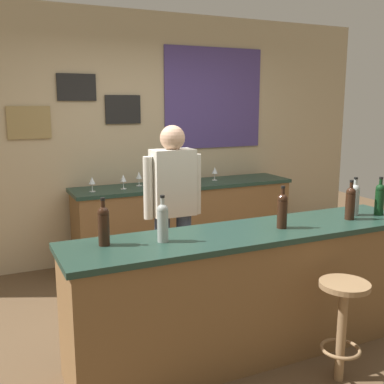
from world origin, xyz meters
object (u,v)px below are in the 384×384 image
at_px(bartender, 173,206).
at_px(wine_glass_b, 123,179).
at_px(wine_bottle_d, 350,202).
at_px(wine_bottle_e, 355,198).
at_px(coffee_mug, 187,179).
at_px(wine_bottle_c, 282,209).
at_px(wine_glass_c, 139,176).
at_px(wine_glass_d, 215,171).
at_px(bar_stool, 343,315).
at_px(wine_bottle_b, 163,221).
at_px(wine_glass_a, 92,181).
at_px(wine_bottle_a, 104,224).
at_px(wine_bottle_f, 380,198).

relative_size(bartender, wine_glass_b, 10.45).
xyz_separation_m(wine_bottle_d, wine_bottle_e, (0.13, 0.09, 0.00)).
xyz_separation_m(wine_bottle_e, wine_glass_b, (-1.30, 1.98, -0.05)).
distance_m(wine_bottle_e, coffee_mug, 2.10).
relative_size(wine_bottle_c, wine_glass_c, 1.97).
relative_size(wine_bottle_c, wine_glass_d, 1.97).
bearing_deg(wine_bottle_e, wine_glass_c, 117.51).
bearing_deg(wine_bottle_c, wine_bottle_e, 5.73).
xyz_separation_m(wine_bottle_c, wine_glass_c, (-0.34, 2.17, -0.05)).
distance_m(bar_stool, wine_bottle_b, 1.31).
distance_m(wine_bottle_b, wine_glass_b, 2.03).
bearing_deg(wine_glass_a, wine_bottle_d, -53.79).
relative_size(wine_bottle_e, wine_glass_b, 1.97).
distance_m(bar_stool, wine_bottle_a, 1.64).
bearing_deg(wine_glass_b, wine_bottle_e, -56.65).
height_order(wine_bottle_b, wine_glass_b, wine_bottle_b).
bearing_deg(wine_glass_b, wine_glass_c, 28.41).
bearing_deg(wine_bottle_a, wine_glass_a, 79.10).
bearing_deg(wine_glass_d, wine_glass_c, 178.47).
bearing_deg(wine_bottle_a, bar_stool, -25.79).
bearing_deg(wine_glass_c, wine_bottle_e, -62.49).
bearing_deg(coffee_mug, wine_bottle_e, -75.02).
height_order(bar_stool, wine_bottle_f, wine_bottle_f).
height_order(bartender, wine_bottle_d, bartender).
relative_size(bar_stool, wine_glass_a, 4.39).
relative_size(wine_glass_d, coffee_mug, 1.24).
bearing_deg(wine_glass_c, wine_bottle_a, -114.23).
relative_size(wine_bottle_f, wine_glass_a, 1.97).
distance_m(wine_bottle_d, wine_glass_a, 2.55).
xyz_separation_m(bartender, wine_glass_c, (0.12, 1.25, 0.07)).
height_order(wine_bottle_e, coffee_mug, wine_bottle_e).
bearing_deg(wine_glass_d, bar_stool, -99.99).
bearing_deg(wine_glass_d, wine_bottle_a, -132.57).
xyz_separation_m(wine_bottle_a, wine_glass_d, (1.84, 2.00, -0.05)).
xyz_separation_m(bartender, wine_bottle_e, (1.21, -0.84, 0.12)).
xyz_separation_m(wine_glass_a, coffee_mug, (1.09, 0.05, -0.06)).
bearing_deg(wine_bottle_f, wine_glass_a, 131.80).
distance_m(wine_bottle_d, wine_bottle_e, 0.16).
height_order(bar_stool, wine_glass_a, wine_glass_a).
relative_size(wine_bottle_b, wine_bottle_e, 1.00).
xyz_separation_m(wine_bottle_b, wine_bottle_d, (1.51, -0.07, 0.00)).
relative_size(wine_bottle_b, coffee_mug, 2.45).
xyz_separation_m(bar_stool, wine_bottle_c, (-0.12, 0.53, 0.60)).
bearing_deg(wine_bottle_b, wine_glass_d, 54.70).
bearing_deg(wine_bottle_f, bartender, 146.77).
height_order(wine_glass_b, coffee_mug, wine_glass_b).
height_order(wine_bottle_d, wine_glass_d, wine_bottle_d).
distance_m(wine_bottle_e, wine_glass_c, 2.36).
bearing_deg(wine_bottle_e, wine_glass_b, 123.35).
height_order(wine_bottle_f, wine_glass_c, wine_bottle_f).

